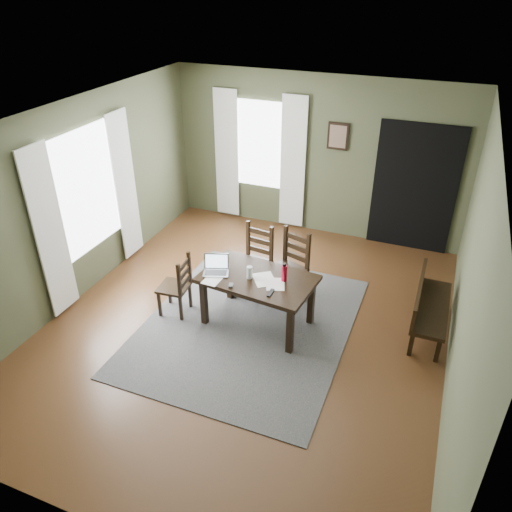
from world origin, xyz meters
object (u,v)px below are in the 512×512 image
at_px(chair_back_left, 255,261).
at_px(bench, 427,303).
at_px(laptop, 216,268).
at_px(water_bottle, 284,273).
at_px(chair_end, 177,286).
at_px(chair_back_right, 290,267).
at_px(dining_table, 258,283).

height_order(chair_back_left, bench, chair_back_left).
distance_m(bench, laptop, 2.72).
distance_m(bench, water_bottle, 1.87).
bearing_deg(chair_end, chair_back_left, 134.72).
xyz_separation_m(chair_back_right, laptop, (-0.74, -0.78, 0.28)).
distance_m(dining_table, chair_back_left, 0.79).
height_order(chair_end, chair_back_left, chair_back_left).
xyz_separation_m(dining_table, bench, (2.05, 0.65, -0.21)).
bearing_deg(chair_back_right, water_bottle, -60.31).
height_order(dining_table, laptop, laptop).
relative_size(dining_table, chair_back_left, 1.49).
distance_m(chair_back_left, chair_back_right, 0.52).
height_order(dining_table, bench, dining_table).
relative_size(chair_end, laptop, 2.25).
height_order(chair_back_left, water_bottle, chair_back_left).
xyz_separation_m(chair_back_right, water_bottle, (0.14, -0.66, 0.33)).
distance_m(chair_back_right, bench, 1.86).
bearing_deg(dining_table, laptop, -166.95).
relative_size(bench, water_bottle, 5.13).
distance_m(chair_end, bench, 3.25).
distance_m(dining_table, laptop, 0.57).
xyz_separation_m(chair_end, chair_back_left, (0.76, 0.89, 0.06)).
relative_size(dining_table, laptop, 3.85).
bearing_deg(chair_end, chair_back_right, 120.14).
bearing_deg(chair_back_right, laptop, -115.53).
distance_m(chair_back_right, water_bottle, 0.75).
xyz_separation_m(dining_table, water_bottle, (0.33, 0.05, 0.20)).
bearing_deg(water_bottle, dining_table, -171.27).
relative_size(chair_back_right, laptop, 2.62).
xyz_separation_m(chair_end, laptop, (0.54, 0.12, 0.35)).
bearing_deg(chair_back_left, dining_table, -57.93).
distance_m(chair_back_left, bench, 2.38).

